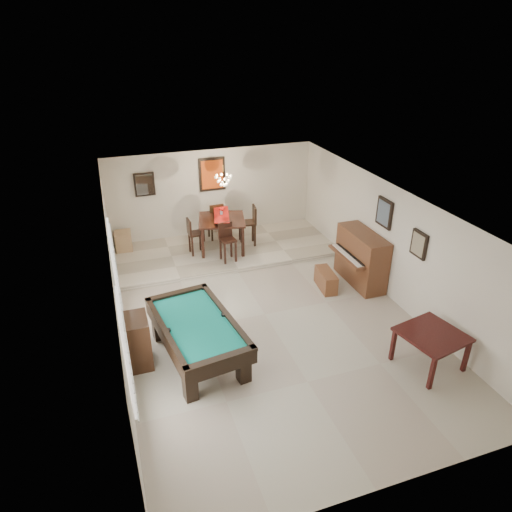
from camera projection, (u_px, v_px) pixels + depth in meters
ground_plane at (265, 315)px, 10.03m from camera, size 6.00×9.00×0.02m
wall_back at (213, 194)px, 13.23m from camera, size 6.00×0.04×2.60m
wall_front at (389, 421)px, 5.64m from camera, size 6.00×0.04×2.60m
wall_left at (116, 286)px, 8.57m from camera, size 0.04×9.00×2.60m
wall_right at (390, 242)px, 10.30m from camera, size 0.04×9.00×2.60m
ceiling at (266, 203)px, 8.85m from camera, size 6.00×9.00×0.04m
dining_step at (225, 250)px, 12.74m from camera, size 6.00×2.50×0.12m
window_left_front at (126, 352)px, 6.68m from camera, size 0.06×1.00×1.70m
window_left_rear at (114, 267)px, 9.04m from camera, size 0.06×1.00×1.70m
pool_table at (198, 341)px, 8.54m from camera, size 1.61×2.54×0.79m
square_table at (429, 349)px, 8.37m from camera, size 1.23×1.23×0.72m
upright_piano at (356, 259)px, 10.97m from camera, size 0.88×1.57×1.31m
piano_bench at (326, 280)px, 10.92m from camera, size 0.41×0.84×0.45m
apothecary_chest at (138, 341)px, 8.36m from camera, size 0.44×0.66×0.99m
dining_table at (222, 232)px, 12.48m from camera, size 1.47×1.47×1.01m
flower_vase at (221, 211)px, 12.20m from camera, size 0.14×0.14×0.22m
dining_chair_south at (228, 243)px, 11.84m from camera, size 0.42×0.42×1.02m
dining_chair_north at (215, 221)px, 13.09m from camera, size 0.42×0.42×1.09m
dining_chair_west at (196, 236)px, 12.22m from camera, size 0.39×0.39×1.01m
dining_chair_east at (248, 226)px, 12.71m from camera, size 0.47×0.47×1.13m
corner_bench at (124, 241)px, 12.57m from camera, size 0.46×0.56×0.49m
chandelier at (223, 176)px, 11.73m from camera, size 0.44×0.44×0.60m
back_painting at (212, 174)px, 12.93m from camera, size 0.75×0.06×0.95m
back_mirror at (144, 184)px, 12.42m from camera, size 0.55×0.06×0.65m
right_picture_upper at (384, 213)px, 10.27m from camera, size 0.06×0.55×0.65m
right_picture_lower at (419, 244)px, 9.26m from camera, size 0.06×0.45×0.55m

